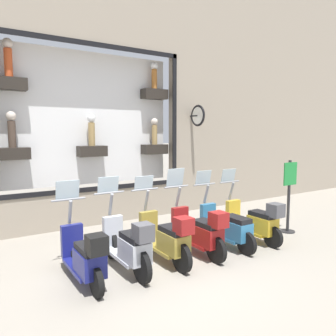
{
  "coord_description": "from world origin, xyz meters",
  "views": [
    {
      "loc": [
        -4.69,
        2.95,
        2.42
      ],
      "look_at": [
        1.79,
        -1.16,
        1.59
      ],
      "focal_mm": 35.0,
      "sensor_mm": 36.0,
      "label": 1
    }
  ],
  "objects_px": {
    "scooter_yellow_0": "(255,221)",
    "scooter_olive_3": "(167,238)",
    "scooter_teal_1": "(227,228)",
    "shop_sign_post": "(289,193)",
    "scooter_red_2": "(200,232)",
    "scooter_silver_4": "(129,246)",
    "scooter_navy_5": "(85,256)"
  },
  "relations": [
    {
      "from": "scooter_teal_1",
      "to": "scooter_navy_5",
      "type": "relative_size",
      "value": 1.0
    },
    {
      "from": "scooter_olive_3",
      "to": "scooter_navy_5",
      "type": "relative_size",
      "value": 1.01
    },
    {
      "from": "scooter_red_2",
      "to": "shop_sign_post",
      "type": "distance_m",
      "value": 2.81
    },
    {
      "from": "scooter_navy_5",
      "to": "shop_sign_post",
      "type": "height_order",
      "value": "shop_sign_post"
    },
    {
      "from": "scooter_silver_4",
      "to": "scooter_olive_3",
      "type": "bearing_deg",
      "value": -90.28
    },
    {
      "from": "scooter_teal_1",
      "to": "scooter_olive_3",
      "type": "bearing_deg",
      "value": 92.06
    },
    {
      "from": "scooter_yellow_0",
      "to": "shop_sign_post",
      "type": "bearing_deg",
      "value": -87.15
    },
    {
      "from": "scooter_yellow_0",
      "to": "scooter_navy_5",
      "type": "bearing_deg",
      "value": 90.01
    },
    {
      "from": "scooter_red_2",
      "to": "scooter_olive_3",
      "type": "xyz_separation_m",
      "value": [
        -0.0,
        0.77,
        0.0
      ]
    },
    {
      "from": "scooter_navy_5",
      "to": "shop_sign_post",
      "type": "distance_m",
      "value": 5.11
    },
    {
      "from": "shop_sign_post",
      "to": "scooter_teal_1",
      "type": "bearing_deg",
      "value": 89.86
    },
    {
      "from": "scooter_red_2",
      "to": "scooter_silver_4",
      "type": "relative_size",
      "value": 1.0
    },
    {
      "from": "scooter_teal_1",
      "to": "scooter_red_2",
      "type": "distance_m",
      "value": 0.78
    },
    {
      "from": "scooter_olive_3",
      "to": "scooter_silver_4",
      "type": "height_order",
      "value": "scooter_silver_4"
    },
    {
      "from": "scooter_red_2",
      "to": "scooter_navy_5",
      "type": "relative_size",
      "value": 1.01
    },
    {
      "from": "scooter_red_2",
      "to": "shop_sign_post",
      "type": "xyz_separation_m",
      "value": [
        0.05,
        -2.77,
        0.48
      ]
    },
    {
      "from": "scooter_yellow_0",
      "to": "shop_sign_post",
      "type": "distance_m",
      "value": 1.32
    },
    {
      "from": "scooter_teal_1",
      "to": "shop_sign_post",
      "type": "height_order",
      "value": "shop_sign_post"
    },
    {
      "from": "scooter_teal_1",
      "to": "shop_sign_post",
      "type": "distance_m",
      "value": 2.06
    },
    {
      "from": "scooter_olive_3",
      "to": "shop_sign_post",
      "type": "bearing_deg",
      "value": -89.17
    },
    {
      "from": "scooter_yellow_0",
      "to": "scooter_red_2",
      "type": "xyz_separation_m",
      "value": [
        0.01,
        1.55,
        0.02
      ]
    },
    {
      "from": "scooter_red_2",
      "to": "scooter_navy_5",
      "type": "bearing_deg",
      "value": 90.26
    },
    {
      "from": "scooter_yellow_0",
      "to": "shop_sign_post",
      "type": "xyz_separation_m",
      "value": [
        0.06,
        -1.22,
        0.5
      ]
    },
    {
      "from": "scooter_red_2",
      "to": "scooter_olive_3",
      "type": "bearing_deg",
      "value": 90.01
    },
    {
      "from": "scooter_olive_3",
      "to": "scooter_navy_5",
      "type": "xyz_separation_m",
      "value": [
        -0.01,
        1.55,
        -0.02
      ]
    },
    {
      "from": "scooter_yellow_0",
      "to": "scooter_teal_1",
      "type": "xyz_separation_m",
      "value": [
        0.07,
        0.77,
        -0.04
      ]
    },
    {
      "from": "scooter_yellow_0",
      "to": "scooter_olive_3",
      "type": "relative_size",
      "value": 0.99
    },
    {
      "from": "scooter_teal_1",
      "to": "scooter_silver_4",
      "type": "relative_size",
      "value": 0.99
    },
    {
      "from": "scooter_olive_3",
      "to": "scooter_silver_4",
      "type": "xyz_separation_m",
      "value": [
        0.0,
        0.77,
        0.01
      ]
    },
    {
      "from": "scooter_yellow_0",
      "to": "scooter_teal_1",
      "type": "height_order",
      "value": "scooter_teal_1"
    },
    {
      "from": "scooter_yellow_0",
      "to": "scooter_teal_1",
      "type": "relative_size",
      "value": 1.0
    },
    {
      "from": "scooter_navy_5",
      "to": "scooter_silver_4",
      "type": "bearing_deg",
      "value": -88.95
    }
  ]
}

